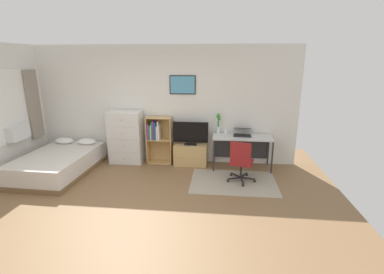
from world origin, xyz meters
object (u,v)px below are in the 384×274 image
(bed, at_px, (59,163))
(office_chair, at_px, (241,161))
(tv_stand, at_px, (191,154))
(wine_glass, at_px, (226,131))
(dresser, at_px, (126,137))
(bookshelf, at_px, (158,137))
(television, at_px, (190,133))
(computer_mouse, at_px, (254,136))
(desk, at_px, (242,141))
(laptop, at_px, (242,132))
(bamboo_vase, at_px, (218,123))

(bed, height_order, office_chair, office_chair)
(tv_stand, relative_size, wine_glass, 4.18)
(dresser, height_order, tv_stand, dresser)
(bookshelf, height_order, tv_stand, bookshelf)
(wine_glass, bearing_deg, office_chair, -66.30)
(television, height_order, computer_mouse, television)
(office_chair, height_order, computer_mouse, office_chair)
(television, xyz_separation_m, wine_glass, (0.79, -0.15, 0.12))
(desk, distance_m, computer_mouse, 0.31)
(dresser, height_order, television, dresser)
(desk, bearing_deg, television, -179.43)
(dresser, bearing_deg, office_chair, -18.13)
(desk, bearing_deg, wine_glass, -156.37)
(dresser, bearing_deg, laptop, 0.79)
(desk, xyz_separation_m, computer_mouse, (0.24, -0.11, 0.15))
(television, bearing_deg, tv_stand, 90.00)
(dresser, relative_size, tv_stand, 1.64)
(desk, bearing_deg, laptop, 93.05)
(bookshelf, distance_m, desk, 1.95)
(dresser, xyz_separation_m, bookshelf, (0.74, 0.07, 0.02))
(tv_stand, xyz_separation_m, laptop, (1.16, 0.02, 0.56))
(dresser, xyz_separation_m, bamboo_vase, (2.15, 0.13, 0.36))
(tv_stand, relative_size, laptop, 1.70)
(bookshelf, xyz_separation_m, computer_mouse, (2.19, -0.17, 0.12))
(office_chair, height_order, laptop, laptop)
(computer_mouse, bearing_deg, office_chair, -112.72)
(bamboo_vase, distance_m, wine_glass, 0.35)
(bamboo_vase, bearing_deg, bookshelf, -177.15)
(dresser, distance_m, desk, 2.69)
(television, bearing_deg, computer_mouse, -4.03)
(dresser, height_order, wine_glass, dresser)
(laptop, bearing_deg, bed, -164.84)
(desk, relative_size, office_chair, 1.52)
(bed, relative_size, tv_stand, 2.69)
(bed, relative_size, television, 2.51)
(television, relative_size, laptop, 1.83)
(bookshelf, distance_m, bamboo_vase, 1.45)
(television, bearing_deg, desk, 0.57)
(desk, distance_m, wine_glass, 0.49)
(wine_glass, bearing_deg, computer_mouse, 5.06)
(bookshelf, xyz_separation_m, bamboo_vase, (1.40, 0.07, 0.34))
(office_chair, bearing_deg, wine_glass, 126.41)
(bookshelf, height_order, desk, bookshelf)
(tv_stand, distance_m, bamboo_vase, 0.97)
(wine_glass, bearing_deg, television, 168.95)
(office_chair, xyz_separation_m, bamboo_vase, (-0.47, 0.99, 0.52))
(office_chair, bearing_deg, television, 154.85)
(bed, distance_m, computer_mouse, 4.26)
(computer_mouse, relative_size, bamboo_vase, 0.23)
(bamboo_vase, bearing_deg, computer_mouse, -17.14)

